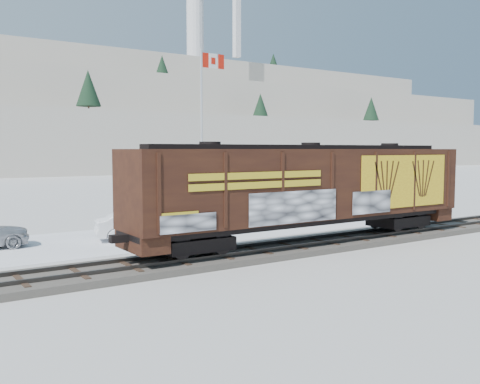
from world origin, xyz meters
TOP-DOWN VIEW (x-y plane):
  - ground at (0.00, 0.00)m, footprint 500.00×500.00m
  - rail_track at (0.00, 0.00)m, footprint 50.00×3.40m
  - parking_strip at (0.00, 7.50)m, footprint 40.00×8.00m
  - hopper_railcar at (3.31, -0.01)m, footprint 18.67×3.06m
  - flagpole at (4.73, 12.81)m, footprint 2.30×0.90m
  - car_white at (-2.59, 6.86)m, footprint 4.87×2.65m
  - car_dark at (3.62, 7.69)m, footprint 4.90×3.56m

SIDE VIEW (x-z plane):
  - ground at x=0.00m, z-range 0.00..0.00m
  - parking_strip at x=0.00m, z-range 0.00..0.03m
  - rail_track at x=0.00m, z-range -0.07..0.36m
  - car_dark at x=3.62m, z-range 0.03..1.35m
  - car_white at x=-2.59m, z-range 0.03..1.55m
  - hopper_railcar at x=3.31m, z-range 0.69..5.27m
  - flagpole at x=4.73m, z-range -1.51..10.09m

